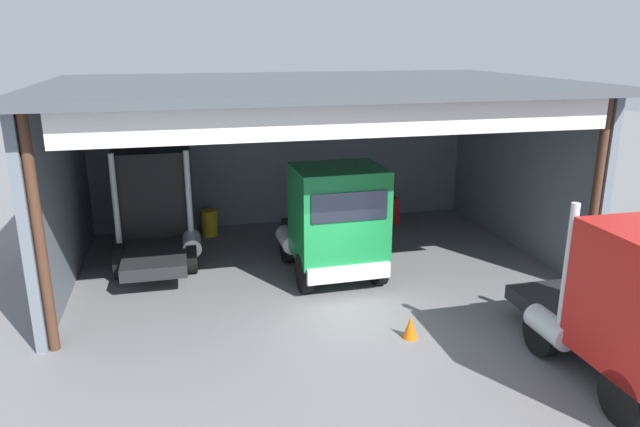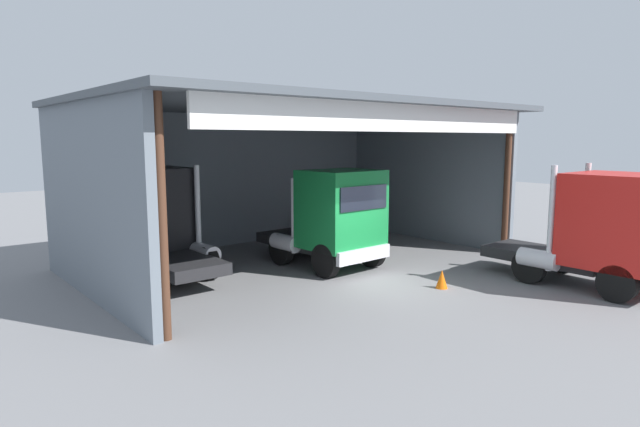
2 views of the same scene
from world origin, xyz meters
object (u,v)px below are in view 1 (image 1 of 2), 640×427
at_px(truck_black_right_bay, 155,203).
at_px(oil_drum, 210,223).
at_px(tool_cart, 386,211).
at_px(traffic_cone, 410,327).
at_px(truck_green_center_left_bay, 334,221).

height_order(truck_black_right_bay, oil_drum, truck_black_right_bay).
relative_size(tool_cart, traffic_cone, 1.79).
height_order(truck_black_right_bay, tool_cart, truck_black_right_bay).
distance_m(truck_green_center_left_bay, tool_cart, 5.96).
xyz_separation_m(truck_black_right_bay, traffic_cone, (5.90, -7.07, -1.55)).
height_order(truck_black_right_bay, truck_green_center_left_bay, truck_black_right_bay).
xyz_separation_m(truck_green_center_left_bay, tool_cart, (3.35, 4.76, -1.27)).
height_order(tool_cart, traffic_cone, tool_cart).
bearing_deg(truck_green_center_left_bay, oil_drum, -56.82).
height_order(truck_green_center_left_bay, oil_drum, truck_green_center_left_bay).
distance_m(oil_drum, tool_cart, 6.69).
xyz_separation_m(truck_green_center_left_bay, traffic_cone, (0.82, -4.00, -1.49)).
height_order(oil_drum, traffic_cone, oil_drum).
xyz_separation_m(oil_drum, tool_cart, (6.69, -0.11, 0.03)).
xyz_separation_m(truck_black_right_bay, oil_drum, (1.75, 1.81, -1.36)).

